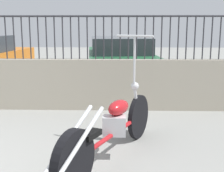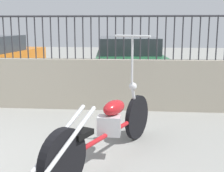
% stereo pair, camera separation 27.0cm
% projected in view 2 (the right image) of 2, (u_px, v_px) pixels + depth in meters
% --- Properties ---
extents(low_wall, '(9.43, 0.18, 0.98)m').
position_uv_depth(low_wall, '(15.00, 83.00, 6.18)').
color(low_wall, '#B2A893').
rests_on(low_wall, ground_plane).
extents(fence_railing, '(9.43, 0.04, 0.82)m').
position_uv_depth(fence_railing, '(11.00, 31.00, 5.98)').
color(fence_railing, '#2D2D33').
rests_on(fence_railing, low_wall).
extents(motorcycle_red, '(1.12, 2.20, 1.50)m').
position_uv_depth(motorcycle_red, '(102.00, 131.00, 3.66)').
color(motorcycle_red, black).
rests_on(motorcycle_red, ground_plane).
extents(car_green, '(2.16, 4.56, 1.29)m').
position_uv_depth(car_green, '(128.00, 59.00, 8.93)').
color(car_green, black).
rests_on(car_green, ground_plane).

